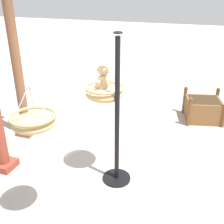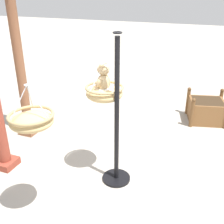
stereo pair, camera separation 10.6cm
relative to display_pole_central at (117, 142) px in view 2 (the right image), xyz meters
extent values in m
plane|color=#A8A093|center=(0.13, 0.04, -0.69)|extent=(40.00, 40.00, 0.00)
cylinder|color=black|center=(0.00, 0.00, 0.42)|extent=(0.07, 0.07, 2.23)
cylinder|color=black|center=(0.00, 0.00, -0.67)|extent=(0.44, 0.44, 0.04)
torus|color=black|center=(0.00, 0.00, 1.58)|extent=(0.12, 0.12, 0.02)
ellipsoid|color=tan|center=(0.15, 0.25, 0.68)|extent=(0.54, 0.54, 0.21)
torus|color=tan|center=(0.15, 0.25, 0.77)|extent=(0.56, 0.56, 0.04)
ellipsoid|color=silver|center=(0.15, 0.25, 0.70)|extent=(0.47, 0.47, 0.17)
cylinder|color=#B7B7BC|center=(0.26, 0.31, 0.95)|extent=(0.23, 0.14, 0.37)
cylinder|color=#B7B7BC|center=(0.04, 0.31, 0.95)|extent=(0.23, 0.14, 0.37)
cylinder|color=#B7B7BC|center=(0.15, 0.13, 0.95)|extent=(0.01, 0.26, 0.37)
torus|color=#B7B7BC|center=(0.15, 0.25, 1.14)|extent=(0.06, 0.06, 0.01)
ellipsoid|color=tan|center=(0.15, 0.26, 0.84)|extent=(0.22, 0.19, 0.26)
sphere|color=tan|center=(0.15, 0.26, 1.04)|extent=(0.20, 0.20, 0.17)
ellipsoid|color=#D9B683|center=(0.15, 0.32, 1.03)|extent=(0.09, 0.07, 0.06)
sphere|color=black|center=(0.15, 0.35, 1.03)|extent=(0.02, 0.02, 0.02)
sphere|color=tan|center=(0.09, 0.26, 1.11)|extent=(0.06, 0.06, 0.06)
sphere|color=tan|center=(0.21, 0.26, 1.11)|extent=(0.06, 0.06, 0.06)
ellipsoid|color=tan|center=(0.03, 0.29, 0.87)|extent=(0.07, 0.13, 0.17)
ellipsoid|color=tan|center=(0.27, 0.29, 0.87)|extent=(0.07, 0.13, 0.17)
ellipsoid|color=tan|center=(0.09, 0.35, 0.74)|extent=(0.08, 0.15, 0.08)
ellipsoid|color=tan|center=(0.21, 0.35, 0.74)|extent=(0.08, 0.15, 0.08)
ellipsoid|color=tan|center=(-1.04, 0.65, 0.71)|extent=(0.50, 0.50, 0.17)
torus|color=tan|center=(-1.04, 0.65, 0.79)|extent=(0.53, 0.53, 0.04)
cylinder|color=#B7B7BC|center=(-0.94, 0.71, 0.97)|extent=(0.21, 0.13, 0.37)
cylinder|color=#B7B7BC|center=(-1.14, 0.71, 0.97)|extent=(0.21, 0.13, 0.37)
cylinder|color=#B7B7BC|center=(-1.04, 0.53, 0.97)|extent=(0.01, 0.24, 0.37)
torus|color=#B7B7BC|center=(-1.04, 0.65, 1.15)|extent=(0.06, 0.06, 0.01)
cylinder|color=brown|center=(0.76, 2.23, 0.78)|extent=(0.18, 0.18, 2.95)
cube|color=brown|center=(0.76, 2.23, -0.63)|extent=(0.32, 0.32, 0.12)
cube|color=brown|center=(-0.35, 1.88, -0.63)|extent=(0.34, 0.34, 0.12)
cube|color=brown|center=(2.69, -1.17, -0.45)|extent=(0.84, 0.88, 0.49)
cube|color=#382819|center=(2.69, -1.17, -0.23)|extent=(0.74, 0.78, 0.06)
cylinder|color=brown|center=(2.27, -0.89, -0.40)|extent=(0.08, 0.08, 0.59)
cylinder|color=brown|center=(2.93, -0.72, -0.40)|extent=(0.08, 0.08, 0.59)
cylinder|color=brown|center=(3.11, -1.44, -0.40)|extent=(0.08, 0.08, 0.59)
sphere|color=brown|center=(2.27, -0.89, -0.07)|extent=(0.09, 0.09, 0.09)
sphere|color=brown|center=(2.93, -0.72, -0.07)|extent=(0.09, 0.09, 0.09)
sphere|color=brown|center=(3.11, -1.44, -0.07)|extent=(0.09, 0.09, 0.09)
camera|label=1|loc=(-3.32, -1.10, 2.11)|focal=43.72mm
camera|label=2|loc=(-3.28, -1.20, 2.11)|focal=43.72mm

